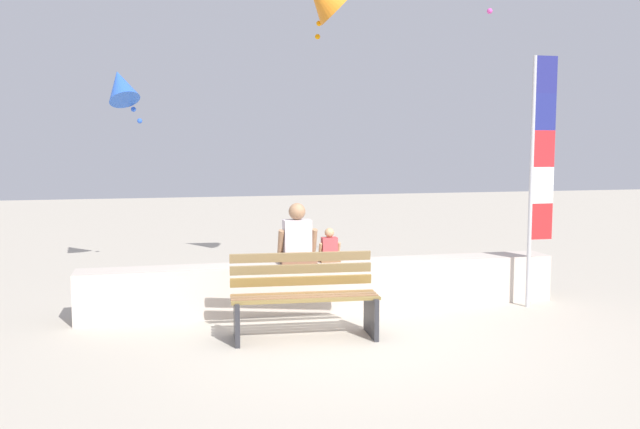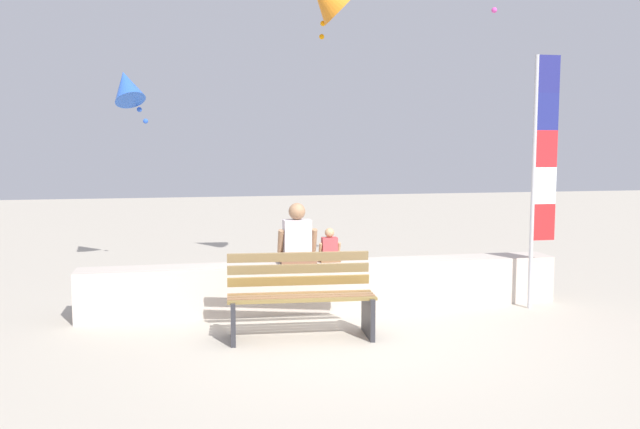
{
  "view_description": "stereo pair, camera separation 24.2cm",
  "coord_description": "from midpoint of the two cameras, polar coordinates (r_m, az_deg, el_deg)",
  "views": [
    {
      "loc": [
        -2.0,
        -6.89,
        2.08
      ],
      "look_at": [
        -0.08,
        1.31,
        1.2
      ],
      "focal_mm": 38.27,
      "sensor_mm": 36.0,
      "label": 1
    },
    {
      "loc": [
        -1.76,
        -6.94,
        2.08
      ],
      "look_at": [
        -0.08,
        1.31,
        1.2
      ],
      "focal_mm": 38.27,
      "sensor_mm": 36.0,
      "label": 2
    }
  ],
  "objects": [
    {
      "name": "ground_plane",
      "position": [
        7.46,
        1.99,
        -10.24
      ],
      "size": [
        40.0,
        40.0,
        0.0
      ],
      "primitive_type": "plane",
      "color": "#B8AE9D"
    },
    {
      "name": "seawall_ledge",
      "position": [
        8.62,
        -0.29,
        -5.96
      ],
      "size": [
        6.02,
        0.47,
        0.6
      ],
      "primitive_type": "cube",
      "color": "beige",
      "rests_on": "ground"
    },
    {
      "name": "park_bench",
      "position": [
        7.41,
        -2.3,
        -7.04
      ],
      "size": [
        1.61,
        0.72,
        0.88
      ],
      "color": "olive",
      "rests_on": "ground"
    },
    {
      "name": "kite_blue",
      "position": [
        11.22,
        -16.91,
        10.26
      ],
      "size": [
        0.73,
        0.82,
        0.93
      ],
      "color": "blue"
    },
    {
      "name": "person_child",
      "position": [
        8.57,
        -0.02,
        -2.85
      ],
      "size": [
        0.28,
        0.2,
        0.43
      ],
      "color": "brown",
      "rests_on": "seawall_ledge"
    },
    {
      "name": "flag_banner",
      "position": [
        8.97,
        17.08,
        4.09
      ],
      "size": [
        0.34,
        0.05,
        3.16
      ],
      "color": "#B7B7BC",
      "rests_on": "ground"
    },
    {
      "name": "person_adult",
      "position": [
        8.47,
        -2.74,
        -2.11
      ],
      "size": [
        0.49,
        0.36,
        0.75
      ],
      "color": "brown",
      "rests_on": "seawall_ledge"
    }
  ]
}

